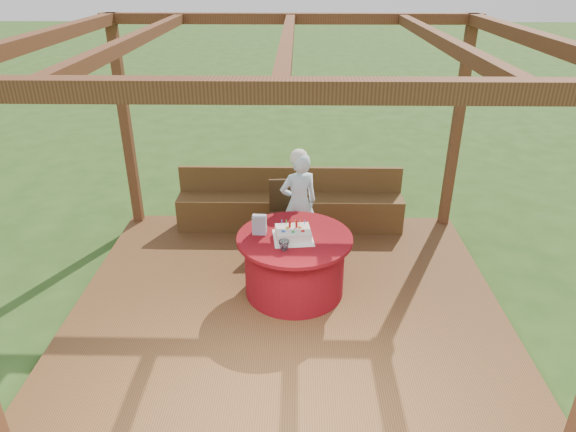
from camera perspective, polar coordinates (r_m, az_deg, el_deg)
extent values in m
plane|color=#244316|center=(5.65, -0.05, -10.26)|extent=(60.00, 60.00, 0.00)
cube|color=brown|center=(5.62, -0.05, -9.77)|extent=(4.50, 4.00, 0.12)
cube|color=brown|center=(7.06, -17.51, 9.11)|extent=(0.12, 0.12, 2.60)
cube|color=brown|center=(7.01, 18.18, 8.88)|extent=(0.12, 0.12, 2.60)
cube|color=brown|center=(2.72, -0.88, 13.79)|extent=(4.50, 0.14, 0.12)
cube|color=brown|center=(6.44, 0.29, 21.09)|extent=(4.50, 0.14, 0.12)
cube|color=brown|center=(5.08, -26.07, 17.18)|extent=(0.14, 4.00, 0.12)
cube|color=brown|center=(5.01, 26.34, 17.02)|extent=(0.14, 4.00, 0.12)
cube|color=brown|center=(4.78, -16.70, 18.22)|extent=(0.10, 3.70, 0.10)
cube|color=brown|center=(4.57, -0.06, 18.93)|extent=(0.10, 3.70, 0.10)
cube|color=brown|center=(4.73, 16.74, 18.14)|extent=(0.10, 3.70, 0.10)
cube|color=brown|center=(6.93, 0.23, 0.47)|extent=(3.00, 0.42, 0.45)
cube|color=brown|center=(6.93, 0.26, 4.10)|extent=(3.00, 0.06, 0.35)
cylinder|color=maroon|center=(5.55, 0.72, -5.56)|extent=(1.06, 1.06, 0.64)
cylinder|color=maroon|center=(5.37, 0.74, -2.49)|extent=(1.22, 1.22, 0.04)
cube|color=#372411|center=(6.41, -0.29, -0.21)|extent=(0.42, 0.42, 0.05)
cylinder|color=#372411|center=(6.35, -1.59, -2.43)|extent=(0.04, 0.04, 0.39)
cylinder|color=#372411|center=(6.37, 1.19, -2.34)|extent=(0.04, 0.04, 0.39)
cylinder|color=#372411|center=(6.63, -1.70, -1.15)|extent=(0.04, 0.04, 0.39)
cylinder|color=#372411|center=(6.64, 0.97, -1.07)|extent=(0.04, 0.04, 0.39)
cube|color=#372411|center=(6.47, -0.38, 2.26)|extent=(0.39, 0.07, 0.45)
imported|color=#ABE1FF|center=(6.19, 1.18, 1.40)|extent=(0.55, 0.45, 1.28)
sphere|color=white|center=(5.96, 1.24, 6.48)|extent=(0.21, 0.21, 0.21)
cube|color=white|center=(5.33, 0.56, -2.44)|extent=(0.45, 0.45, 0.01)
cube|color=white|center=(5.31, 0.57, -1.93)|extent=(0.39, 0.32, 0.10)
cylinder|color=red|center=(5.30, 0.20, -0.88)|extent=(0.03, 0.03, 0.07)
cylinder|color=red|center=(5.30, 0.95, -0.89)|extent=(0.03, 0.03, 0.07)
sphere|color=blue|center=(5.23, -0.53, -1.63)|extent=(0.04, 0.04, 0.04)
sphere|color=green|center=(5.22, 0.56, -1.69)|extent=(0.04, 0.04, 0.04)
sphere|color=red|center=(5.24, 1.66, -1.60)|extent=(0.04, 0.04, 0.04)
sphere|color=yellow|center=(5.30, -0.08, -1.23)|extent=(0.04, 0.04, 0.04)
sphere|color=orange|center=(5.31, 1.33, -1.19)|extent=(0.04, 0.04, 0.04)
cube|color=#CC84B8|center=(5.39, -3.20, -0.97)|extent=(0.15, 0.10, 0.21)
imported|color=silver|center=(5.10, -0.44, -3.28)|extent=(0.13, 0.13, 0.10)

